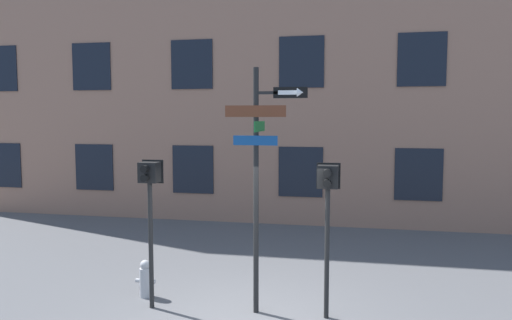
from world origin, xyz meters
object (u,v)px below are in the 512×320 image
street_sign_pole (260,168)px  pedestrian_signal_right (328,197)px  fire_hydrant (145,279)px  pedestrian_signal_left (150,193)px

street_sign_pole → pedestrian_signal_right: street_sign_pole is taller
fire_hydrant → pedestrian_signal_left: bearing=-55.5°
pedestrian_signal_right → pedestrian_signal_left: bearing=-176.7°
street_sign_pole → pedestrian_signal_right: (1.12, 0.00, -0.45)m
street_sign_pole → pedestrian_signal_left: size_ratio=1.60×
pedestrian_signal_right → street_sign_pole: bearing=-179.9°
pedestrian_signal_left → street_sign_pole: bearing=5.1°
fire_hydrant → street_sign_pole: bearing=-7.9°
pedestrian_signal_left → pedestrian_signal_right: size_ratio=1.00×
pedestrian_signal_right → fire_hydrant: (-3.34, 0.31, -1.69)m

